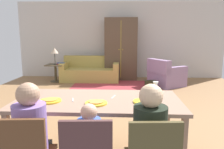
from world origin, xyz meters
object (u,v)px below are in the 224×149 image
at_px(wine_glass, 156,86).
at_px(side_table, 55,70).
at_px(plate_near_man, 50,101).
at_px(plate_near_child, 96,103).
at_px(plate_near_woman, 144,102).
at_px(armoire, 121,49).
at_px(book_lower, 61,64).
at_px(book_upper, 61,63).
at_px(couch, 91,72).
at_px(armchair, 166,76).
at_px(dining_table, 98,104).
at_px(table_lamp, 55,51).
at_px(person_man, 33,144).
at_px(handbag, 150,85).
at_px(person_woman, 149,147).

distance_m(wine_glass, side_table, 5.10).
height_order(plate_near_man, plate_near_child, same).
height_order(plate_near_woman, armoire, armoire).
distance_m(book_lower, book_upper, 0.03).
height_order(plate_near_child, couch, couch).
bearing_deg(plate_near_woman, armchair, 76.04).
bearing_deg(dining_table, book_upper, 111.07).
bearing_deg(table_lamp, wine_glass, -58.66).
relative_size(person_man, book_upper, 5.04).
bearing_deg(book_lower, person_man, -76.89).
distance_m(plate_near_child, handbag, 3.99).
xyz_separation_m(plate_near_man, armoire, (0.76, 5.24, 0.28)).
distance_m(person_woman, book_upper, 5.67).
height_order(plate_near_woman, book_upper, plate_near_woman).
relative_size(couch, handbag, 5.99).
xyz_separation_m(plate_near_woman, person_woman, (-0.00, -0.56, -0.26)).
relative_size(plate_near_child, book_lower, 1.14).
height_order(wine_glass, table_lamp, table_lamp).
distance_m(plate_near_man, armoire, 5.30).
xyz_separation_m(wine_glass, table_lamp, (-2.64, 4.33, 0.12)).
bearing_deg(plate_near_man, person_woman, -26.67).
relative_size(person_man, handbag, 3.47).
distance_m(wine_glass, armoire, 4.96).
relative_size(person_woman, handbag, 3.47).
relative_size(plate_near_woman, wine_glass, 1.34).
xyz_separation_m(armchair, side_table, (-3.51, 0.43, 0.06)).
bearing_deg(couch, wine_glass, -71.76).
bearing_deg(table_lamp, book_lower, 1.68).
bearing_deg(book_upper, armoire, 16.75).
bearing_deg(side_table, plate_near_man, -73.34).
relative_size(table_lamp, book_lower, 2.45).
bearing_deg(person_man, table_lamp, 104.96).
bearing_deg(plate_near_woman, dining_table, 169.54).
distance_m(person_man, person_woman, 1.08).
bearing_deg(table_lamp, handbag, -16.68).
xyz_separation_m(couch, side_table, (-1.12, -0.26, 0.08)).
relative_size(couch, armchair, 1.62).
xyz_separation_m(dining_table, handbag, (1.08, 3.61, -0.56)).
height_order(person_man, armchair, person_man).
relative_size(plate_near_woman, side_table, 0.43).
height_order(wine_glass, side_table, wine_glass).
height_order(plate_near_man, book_lower, plate_near_man).
bearing_deg(plate_near_man, plate_near_child, -6.32).
distance_m(plate_near_child, armchair, 4.57).
height_order(book_lower, handbag, book_lower).
xyz_separation_m(person_woman, armoire, (-0.32, 5.78, 0.54)).
xyz_separation_m(plate_near_man, armchair, (2.12, 4.20, -0.45)).
bearing_deg(table_lamp, side_table, -116.57).
height_order(plate_near_woman, person_woman, person_woman).
relative_size(person_man, armchair, 0.94).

